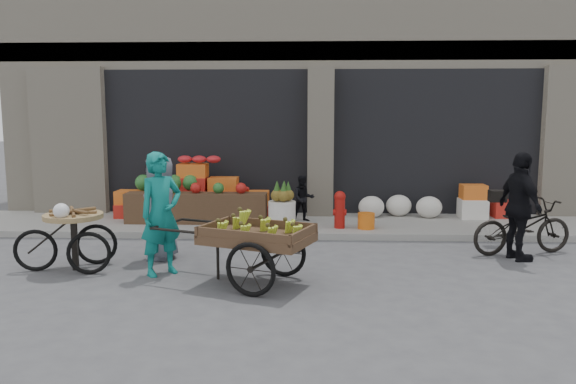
{
  "coord_description": "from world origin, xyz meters",
  "views": [
    {
      "loc": [
        -0.22,
        -6.97,
        2.26
      ],
      "look_at": [
        -0.55,
        1.42,
        1.1
      ],
      "focal_mm": 35.0,
      "sensor_mm": 36.0,
      "label": 1
    }
  ],
  "objects_px": {
    "bicycle": "(522,227)",
    "cyclist": "(520,207)",
    "pineapple_bin": "(282,214)",
    "fire_hydrant": "(340,208)",
    "orange_bucket": "(366,221)",
    "banana_cart": "(254,232)",
    "vendor_woman": "(161,214)",
    "vendor_grey": "(160,207)",
    "seated_person": "(303,198)",
    "tricycle_cart": "(74,232)"
  },
  "relations": [
    {
      "from": "bicycle",
      "to": "cyclist",
      "type": "distance_m",
      "value": 0.6
    },
    {
      "from": "pineapple_bin",
      "to": "fire_hydrant",
      "type": "bearing_deg",
      "value": -2.6
    },
    {
      "from": "orange_bucket",
      "to": "fire_hydrant",
      "type": "bearing_deg",
      "value": 174.29
    },
    {
      "from": "banana_cart",
      "to": "fire_hydrant",
      "type": "bearing_deg",
      "value": 89.41
    },
    {
      "from": "vendor_woman",
      "to": "vendor_grey",
      "type": "distance_m",
      "value": 0.9
    },
    {
      "from": "seated_person",
      "to": "cyclist",
      "type": "distance_m",
      "value": 4.2
    },
    {
      "from": "orange_bucket",
      "to": "tricycle_cart",
      "type": "height_order",
      "value": "tricycle_cart"
    },
    {
      "from": "tricycle_cart",
      "to": "cyclist",
      "type": "bearing_deg",
      "value": -3.46
    },
    {
      "from": "fire_hydrant",
      "to": "cyclist",
      "type": "xyz_separation_m",
      "value": [
        2.69,
        -1.82,
        0.34
      ]
    },
    {
      "from": "orange_bucket",
      "to": "cyclist",
      "type": "relative_size",
      "value": 0.19
    },
    {
      "from": "seated_person",
      "to": "pineapple_bin",
      "type": "bearing_deg",
      "value": -133.69
    },
    {
      "from": "orange_bucket",
      "to": "vendor_woman",
      "type": "relative_size",
      "value": 0.18
    },
    {
      "from": "vendor_grey",
      "to": "bicycle",
      "type": "xyz_separation_m",
      "value": [
        5.8,
        0.53,
        -0.37
      ]
    },
    {
      "from": "fire_hydrant",
      "to": "cyclist",
      "type": "height_order",
      "value": "cyclist"
    },
    {
      "from": "fire_hydrant",
      "to": "pineapple_bin",
      "type": "bearing_deg",
      "value": 177.4
    },
    {
      "from": "tricycle_cart",
      "to": "bicycle",
      "type": "distance_m",
      "value": 7.0
    },
    {
      "from": "pineapple_bin",
      "to": "vendor_woman",
      "type": "distance_m",
      "value": 3.3
    },
    {
      "from": "bicycle",
      "to": "seated_person",
      "type": "bearing_deg",
      "value": 46.46
    },
    {
      "from": "pineapple_bin",
      "to": "banana_cart",
      "type": "relative_size",
      "value": 0.21
    },
    {
      "from": "seated_person",
      "to": "vendor_woman",
      "type": "relative_size",
      "value": 0.53
    },
    {
      "from": "vendor_woman",
      "to": "cyclist",
      "type": "height_order",
      "value": "vendor_woman"
    },
    {
      "from": "pineapple_bin",
      "to": "vendor_grey",
      "type": "relative_size",
      "value": 0.32
    },
    {
      "from": "orange_bucket",
      "to": "cyclist",
      "type": "distance_m",
      "value": 2.87
    },
    {
      "from": "orange_bucket",
      "to": "seated_person",
      "type": "distance_m",
      "value": 1.42
    },
    {
      "from": "tricycle_cart",
      "to": "vendor_grey",
      "type": "height_order",
      "value": "vendor_grey"
    },
    {
      "from": "vendor_grey",
      "to": "cyclist",
      "type": "xyz_separation_m",
      "value": [
        5.6,
        0.13,
        0.02
      ]
    },
    {
      "from": "banana_cart",
      "to": "vendor_woman",
      "type": "distance_m",
      "value": 1.42
    },
    {
      "from": "orange_bucket",
      "to": "banana_cart",
      "type": "distance_m",
      "value": 3.69
    },
    {
      "from": "pineapple_bin",
      "to": "fire_hydrant",
      "type": "relative_size",
      "value": 0.73
    },
    {
      "from": "fire_hydrant",
      "to": "tricycle_cart",
      "type": "bearing_deg",
      "value": -146.56
    },
    {
      "from": "tricycle_cart",
      "to": "vendor_grey",
      "type": "bearing_deg",
      "value": 21.83
    },
    {
      "from": "orange_bucket",
      "to": "pineapple_bin",
      "type": "bearing_deg",
      "value": 176.42
    },
    {
      "from": "pineapple_bin",
      "to": "cyclist",
      "type": "relative_size",
      "value": 0.31
    },
    {
      "from": "orange_bucket",
      "to": "seated_person",
      "type": "xyz_separation_m",
      "value": [
        -1.2,
        0.7,
        0.31
      ]
    },
    {
      "from": "pineapple_bin",
      "to": "orange_bucket",
      "type": "height_order",
      "value": "pineapple_bin"
    },
    {
      "from": "vendor_grey",
      "to": "cyclist",
      "type": "height_order",
      "value": "cyclist"
    },
    {
      "from": "tricycle_cart",
      "to": "cyclist",
      "type": "height_order",
      "value": "cyclist"
    },
    {
      "from": "banana_cart",
      "to": "tricycle_cart",
      "type": "bearing_deg",
      "value": -170.94
    },
    {
      "from": "seated_person",
      "to": "banana_cart",
      "type": "xyz_separation_m",
      "value": [
        -0.61,
        -3.89,
        0.13
      ]
    },
    {
      "from": "banana_cart",
      "to": "tricycle_cart",
      "type": "distance_m",
      "value": 2.76
    },
    {
      "from": "banana_cart",
      "to": "bicycle",
      "type": "xyz_separation_m",
      "value": [
        4.2,
        1.82,
        -0.27
      ]
    },
    {
      "from": "orange_bucket",
      "to": "tricycle_cart",
      "type": "xyz_separation_m",
      "value": [
        -4.51,
        -2.6,
        0.3
      ]
    },
    {
      "from": "pineapple_bin",
      "to": "orange_bucket",
      "type": "bearing_deg",
      "value": -3.58
    },
    {
      "from": "vendor_woman",
      "to": "bicycle",
      "type": "bearing_deg",
      "value": -29.93
    },
    {
      "from": "seated_person",
      "to": "banana_cart",
      "type": "height_order",
      "value": "seated_person"
    },
    {
      "from": "vendor_grey",
      "to": "cyclist",
      "type": "bearing_deg",
      "value": 85.24
    },
    {
      "from": "vendor_woman",
      "to": "cyclist",
      "type": "distance_m",
      "value": 5.44
    },
    {
      "from": "pineapple_bin",
      "to": "seated_person",
      "type": "bearing_deg",
      "value": 56.31
    },
    {
      "from": "banana_cart",
      "to": "orange_bucket",
      "type": "bearing_deg",
      "value": 81.85
    },
    {
      "from": "orange_bucket",
      "to": "cyclist",
      "type": "height_order",
      "value": "cyclist"
    }
  ]
}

